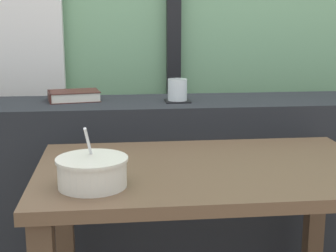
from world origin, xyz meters
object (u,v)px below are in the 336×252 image
object	(u,v)px
breakfast_table	(207,206)
juice_glass	(177,91)
closed_book	(73,96)
soup_bowl	(92,172)
coaster_square	(177,101)

from	to	relation	value
breakfast_table	juice_glass	distance (m)	0.63
closed_book	soup_bowl	size ratio (longest dim) A/B	1.20
coaster_square	juice_glass	bearing A→B (deg)	0.00
breakfast_table	coaster_square	size ratio (longest dim) A/B	10.19
coaster_square	soup_bowl	size ratio (longest dim) A/B	0.53
coaster_square	juice_glass	distance (m)	0.04
breakfast_table	soup_bowl	distance (m)	0.40
juice_glass	closed_book	xyz separation A→B (m)	(-0.42, 0.07, -0.03)
coaster_square	juice_glass	xyz separation A→B (m)	(0.00, 0.00, 0.04)
soup_bowl	closed_book	bearing A→B (deg)	97.49
breakfast_table	juice_glass	xyz separation A→B (m)	(-0.02, 0.57, 0.27)
juice_glass	closed_book	world-z (taller)	juice_glass
breakfast_table	coaster_square	distance (m)	0.61
soup_bowl	breakfast_table	bearing A→B (deg)	23.88
juice_glass	soup_bowl	distance (m)	0.79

